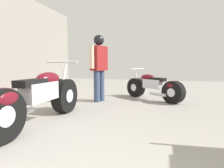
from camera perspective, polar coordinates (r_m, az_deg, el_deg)
The scene contains 4 objects.
ground_plane at distance 3.98m, azimuth 4.19°, elevation -8.05°, with size 16.15×16.15×0.00m, color gray.
motorcycle_maroon_cruiser at distance 3.16m, azimuth -22.02°, elevation -4.06°, with size 0.66×2.23×1.04m.
motorcycle_black_naked at distance 5.16m, azimuth 12.90°, elevation -0.94°, with size 1.62×1.26×0.87m.
mechanic_in_blue at distance 4.81m, azimuth -4.08°, elevation 6.84°, with size 0.38×0.68×1.73m.
Camera 1 is at (0.73, -0.47, 0.96)m, focal length 29.35 mm.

